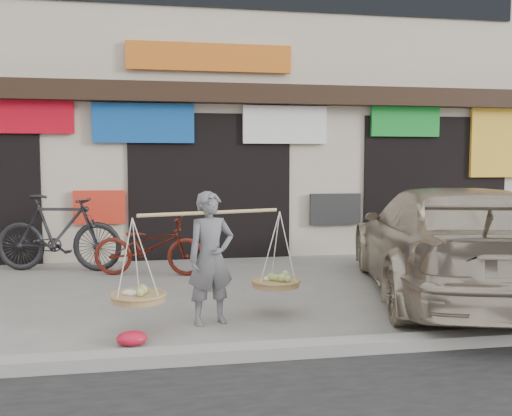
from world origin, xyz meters
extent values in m
plane|color=gray|center=(0.00, 0.00, 0.00)|extent=(70.00, 70.00, 0.00)
cube|color=gray|center=(0.00, -2.00, 0.06)|extent=(70.00, 0.25, 0.12)
cube|color=beige|center=(0.00, 6.50, 3.50)|extent=(14.00, 6.00, 7.00)
cube|color=black|center=(0.00, 3.35, 3.05)|extent=(14.00, 0.35, 0.35)
cube|color=black|center=(0.00, 3.75, 1.35)|extent=(3.00, 0.60, 2.70)
cube|color=black|center=(4.50, 3.75, 1.35)|extent=(3.00, 0.60, 2.70)
cube|color=red|center=(-3.20, 3.42, 2.60)|extent=(1.60, 0.08, 0.60)
cube|color=#134EA1|center=(-1.20, 3.42, 2.50)|extent=(1.80, 0.08, 0.70)
cube|color=white|center=(1.40, 3.42, 2.50)|extent=(1.60, 0.08, 0.70)
cube|color=#16962C|center=(3.80, 3.42, 2.60)|extent=(1.40, 0.08, 0.60)
cube|color=yellow|center=(5.80, 3.42, 2.20)|extent=(1.20, 0.08, 1.40)
cube|color=red|center=(-2.00, 3.42, 1.00)|extent=(0.90, 0.08, 0.60)
cube|color=#2A2A2A|center=(2.40, 3.42, 0.90)|extent=(1.00, 0.08, 0.60)
cube|color=orange|center=(0.00, 3.42, 3.70)|extent=(3.00, 0.08, 0.50)
imported|color=slate|center=(-0.42, -0.80, 0.74)|extent=(0.62, 0.49, 1.49)
cylinder|color=tan|center=(-0.42, -0.80, 1.25)|extent=(1.60, 0.50, 0.04)
cylinder|color=#A1804D|center=(-1.21, -1.03, 0.38)|extent=(0.56, 0.56, 0.07)
ellipsoid|color=#A5BF66|center=(-1.21, -1.03, 0.44)|extent=(0.39, 0.39, 0.10)
cylinder|color=#A1804D|center=(0.37, -0.57, 0.38)|extent=(0.56, 0.56, 0.07)
ellipsoid|color=#A5BF66|center=(0.37, -0.57, 0.44)|extent=(0.39, 0.39, 0.10)
imported|color=black|center=(-2.60, 2.72, 0.64)|extent=(2.21, 1.07, 1.28)
imported|color=#58180F|center=(-1.12, 2.09, 0.47)|extent=(1.88, 0.99, 0.94)
imported|color=#B8AA94|center=(2.85, -0.04, 0.74)|extent=(3.27, 5.47, 1.48)
cube|color=black|center=(3.45, 2.31, 0.55)|extent=(1.67, 0.51, 0.45)
cube|color=silver|center=(3.46, 2.38, 0.45)|extent=(0.44, 0.13, 0.12)
ellipsoid|color=red|center=(-1.27, -1.42, 0.07)|extent=(0.31, 0.25, 0.14)
camera|label=1|loc=(-1.02, -7.08, 1.82)|focal=40.00mm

